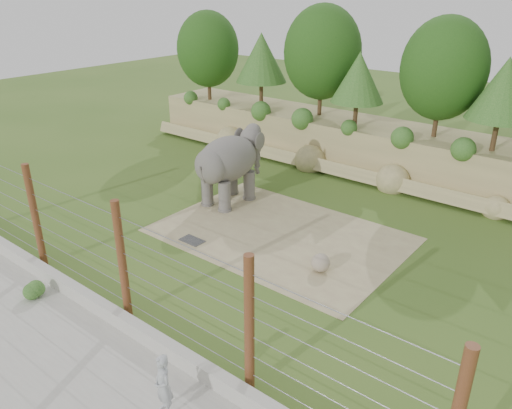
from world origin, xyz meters
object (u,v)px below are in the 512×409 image
Objects in this scene: barrier_fence at (122,261)px; stone_ball at (321,263)px; zookeeper at (163,386)px; elephant at (228,169)px.

stone_ball is at bearing 60.98° from barrier_fence.
barrier_fence is 4.50m from zookeeper.
elephant is 9.39m from barrier_fence.
barrier_fence reaches higher than stone_ball.
zookeeper is at bearing -55.61° from elephant.
stone_ball is 7.14m from barrier_fence.
elephant reaches higher than zookeeper.
elephant is 6.05× the size of stone_ball.
stone_ball is at bearing -21.41° from elephant.
elephant reaches higher than stone_ball.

